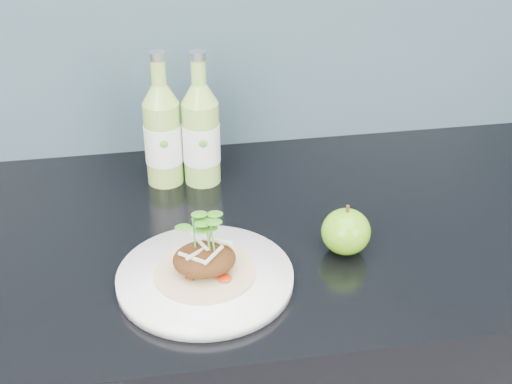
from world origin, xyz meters
TOP-DOWN VIEW (x-y plane):
  - dinner_plate at (-0.07, 1.56)m, footprint 0.29×0.29m
  - pork_taco at (-0.07, 1.56)m, footprint 0.14×0.14m
  - green_apple at (0.14, 1.61)m, footprint 0.08×0.08m
  - cider_bottle_left at (-0.10, 1.86)m, footprint 0.06×0.07m
  - cider_bottle_right at (-0.04, 1.85)m, footprint 0.08×0.08m

SIDE VIEW (x-z plane):
  - dinner_plate at x=-0.07m, z-range 0.90..0.92m
  - green_apple at x=0.14m, z-range 0.90..0.97m
  - pork_taco at x=-0.07m, z-range 0.90..0.99m
  - cider_bottle_left at x=-0.10m, z-range 0.87..1.10m
  - cider_bottle_right at x=-0.04m, z-range 0.87..1.10m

